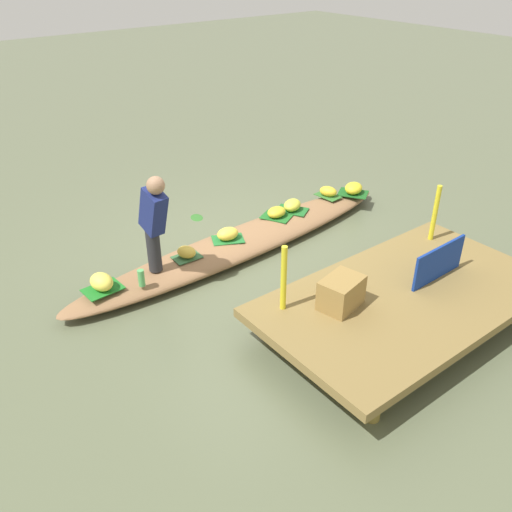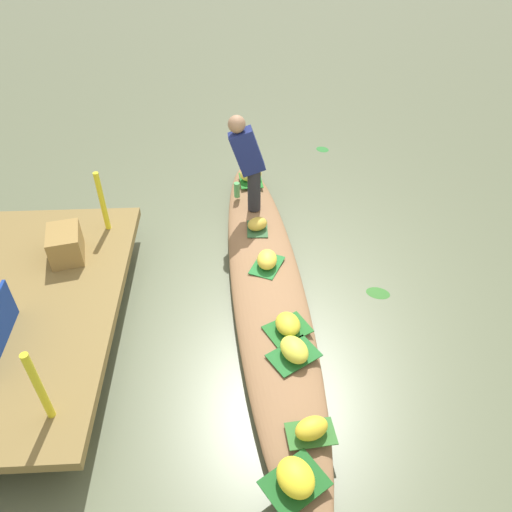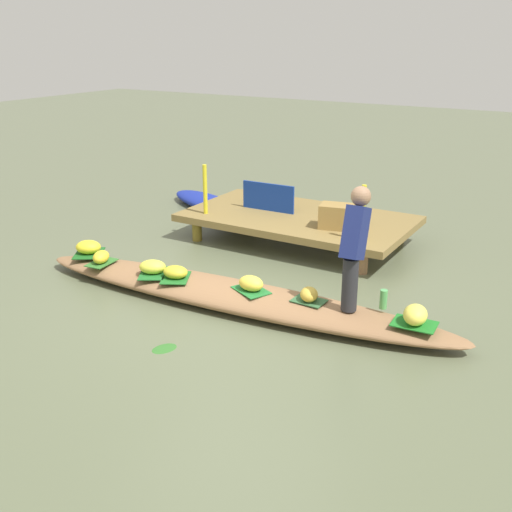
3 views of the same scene
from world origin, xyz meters
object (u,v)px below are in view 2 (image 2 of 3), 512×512
(vendor_person, at_px, (248,159))
(banana_bunch_2, at_px, (257,224))
(banana_bunch_6, at_px, (312,428))
(produce_crate, at_px, (66,244))
(banana_bunch_3, at_px, (296,477))
(banana_bunch_1, at_px, (251,174))
(banana_bunch_4, at_px, (294,350))
(banana_bunch_0, at_px, (267,259))
(vendor_boat, at_px, (268,289))
(water_bottle, at_px, (237,190))
(banana_bunch_5, at_px, (288,324))

(vendor_person, bearing_deg, banana_bunch_2, -167.98)
(banana_bunch_6, bearing_deg, produce_crate, 47.96)
(banana_bunch_3, relative_size, vendor_person, 0.25)
(banana_bunch_2, bearing_deg, banana_bunch_1, 1.55)
(banana_bunch_4, bearing_deg, banana_bunch_0, 7.15)
(vendor_boat, distance_m, produce_crate, 2.16)
(banana_bunch_0, height_order, banana_bunch_4, banana_bunch_0)
(banana_bunch_6, bearing_deg, vendor_boat, 6.83)
(vendor_person, bearing_deg, vendor_boat, -173.48)
(vendor_boat, bearing_deg, banana_bunch_6, -176.49)
(banana_bunch_1, bearing_deg, banana_bunch_6, -175.43)
(banana_bunch_3, bearing_deg, water_bottle, 5.03)
(banana_bunch_0, relative_size, produce_crate, 0.66)
(banana_bunch_4, distance_m, produce_crate, 2.62)
(banana_bunch_2, bearing_deg, banana_bunch_5, -172.85)
(banana_bunch_6, distance_m, water_bottle, 3.44)
(banana_bunch_5, xyz_separation_m, produce_crate, (1.00, 2.23, 0.25))
(vendor_boat, xyz_separation_m, water_bottle, (1.64, 0.29, 0.21))
(banana_bunch_4, height_order, vendor_person, vendor_person)
(vendor_boat, xyz_separation_m, vendor_person, (1.34, 0.15, 0.82))
(banana_bunch_3, height_order, produce_crate, produce_crate)
(banana_bunch_5, relative_size, produce_crate, 0.66)
(banana_bunch_3, xyz_separation_m, produce_crate, (2.45, 2.14, 0.24))
(vendor_person, bearing_deg, banana_bunch_0, -171.64)
(banana_bunch_5, xyz_separation_m, water_bottle, (2.32, 0.43, 0.03))
(banana_bunch_6, height_order, produce_crate, produce_crate)
(banana_bunch_1, xyz_separation_m, banana_bunch_2, (-1.12, -0.03, -0.02))
(banana_bunch_1, relative_size, produce_crate, 0.68)
(banana_bunch_5, xyz_separation_m, vendor_person, (2.03, 0.29, 0.63))
(banana_bunch_0, distance_m, banana_bunch_6, 2.02)
(banana_bunch_5, height_order, banana_bunch_6, banana_bunch_6)
(banana_bunch_4, bearing_deg, banana_bunch_6, -176.44)
(vendor_person, bearing_deg, banana_bunch_4, -172.28)
(banana_bunch_0, xyz_separation_m, water_bottle, (1.39, 0.29, 0.01))
(banana_bunch_3, bearing_deg, banana_bunch_1, 1.88)
(vendor_boat, bearing_deg, produce_crate, 78.15)
(banana_bunch_1, distance_m, banana_bunch_3, 4.17)
(banana_bunch_4, xyz_separation_m, banana_bunch_6, (-0.76, -0.05, -0.01))
(banana_bunch_0, relative_size, banana_bunch_3, 0.92)
(banana_bunch_0, height_order, banana_bunch_2, banana_bunch_0)
(vendor_person, bearing_deg, banana_bunch_6, -173.30)
(banana_bunch_3, bearing_deg, vendor_person, 3.26)
(banana_bunch_2, bearing_deg, banana_bunch_0, -174.07)
(vendor_boat, height_order, vendor_person, vendor_person)
(vendor_boat, relative_size, banana_bunch_6, 19.26)
(banana_bunch_5, bearing_deg, banana_bunch_4, -175.45)
(banana_bunch_0, height_order, banana_bunch_5, banana_bunch_0)
(vendor_person, xyz_separation_m, water_bottle, (0.29, 0.13, -0.60))
(banana_bunch_4, bearing_deg, banana_bunch_3, 174.07)
(produce_crate, bearing_deg, banana_bunch_3, -138.94)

